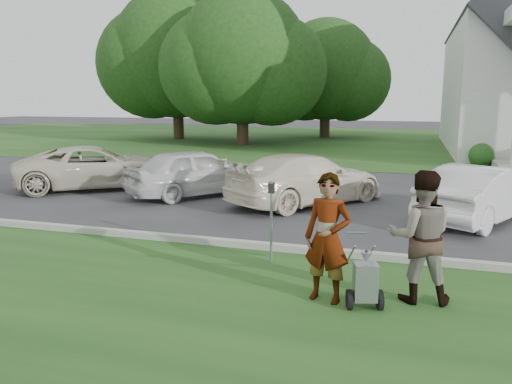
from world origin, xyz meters
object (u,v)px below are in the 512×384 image
at_px(tree_far, 176,60).
at_px(car_c, 306,179).
at_px(parking_meter_near, 271,212).
at_px(car_b, 196,172).
at_px(tree_back, 326,75).
at_px(person_right, 420,238).
at_px(tree_left, 242,64).
at_px(striping_cart, 365,283).
at_px(car_a, 96,167).
at_px(person_left, 327,239).
at_px(car_d, 481,193).

xyz_separation_m(tree_far, car_c, (13.62, -19.78, -4.97)).
distance_m(parking_meter_near, car_b, 6.78).
bearing_deg(tree_back, tree_far, -153.44).
height_order(person_right, parking_meter_near, person_right).
distance_m(tree_far, parking_meter_near, 29.16).
relative_size(tree_left, person_right, 5.39).
height_order(striping_cart, car_c, car_c).
bearing_deg(car_a, person_right, -159.91).
distance_m(tree_left, tree_back, 8.95).
relative_size(striping_cart, person_left, 0.56).
xyz_separation_m(tree_far, car_a, (6.35, -19.40, -4.98)).
relative_size(tree_far, person_right, 5.90).
height_order(striping_cart, car_d, car_d).
height_order(striping_cart, car_a, car_a).
distance_m(striping_cart, car_b, 9.21).
bearing_deg(tree_far, tree_back, 26.56).
distance_m(tree_back, car_a, 24.99).
bearing_deg(car_d, car_a, 23.70).
height_order(striping_cart, person_right, person_right).
height_order(tree_left, tree_back, tree_left).
xyz_separation_m(tree_left, car_b, (4.12, -16.60, -4.37)).
bearing_deg(tree_left, person_right, -65.39).
bearing_deg(parking_meter_near, person_left, -49.81).
xyz_separation_m(tree_left, striping_cart, (9.91, -23.75, -4.71)).
relative_size(car_b, car_c, 0.88).
relative_size(tree_left, car_c, 2.15).
relative_size(tree_back, striping_cart, 8.98).
bearing_deg(person_left, tree_left, 123.97).
distance_m(parking_meter_near, car_c, 5.35).
bearing_deg(parking_meter_near, person_right, -23.25).
distance_m(tree_left, person_left, 25.73).
distance_m(tree_far, tree_back, 11.22).
xyz_separation_m(tree_left, parking_meter_near, (8.06, -22.11, -4.16)).
distance_m(tree_left, tree_far, 6.73).
bearing_deg(car_d, car_b, 22.48).
relative_size(striping_cart, parking_meter_near, 0.71).
relative_size(person_left, parking_meter_near, 1.27).
bearing_deg(person_right, car_a, -40.70).
bearing_deg(car_a, person_left, -165.15).
bearing_deg(tree_left, striping_cart, -67.36).
bearing_deg(tree_left, parking_meter_near, -69.97).
xyz_separation_m(parking_meter_near, car_a, (-7.71, 5.71, -0.25)).
height_order(tree_far, parking_meter_near, tree_far).
xyz_separation_m(tree_back, person_right, (6.63, -31.21, -3.74)).
distance_m(tree_left, person_right, 25.86).
height_order(person_left, person_right, person_right).
height_order(tree_far, tree_back, tree_far).
height_order(parking_meter_near, car_b, parking_meter_near).
bearing_deg(tree_back, car_a, -98.50).
bearing_deg(parking_meter_near, car_b, 125.54).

